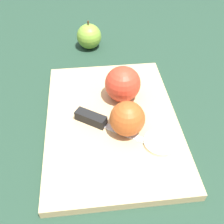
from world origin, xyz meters
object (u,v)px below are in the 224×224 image
Objects in this scene: apple_half_left at (123,84)px; apple_half_right at (127,119)px; knife at (94,119)px; apple_whole at (90,36)px.

apple_half_left is 1.13× the size of apple_half_right.
apple_half_left is 0.10m from knife.
apple_half_right is 0.50× the size of knife.
apple_half_left is 0.10m from apple_half_right.
apple_half_left reaches higher than apple_half_right.
apple_whole is (-0.27, -0.03, -0.02)m from apple_half_left.
knife is 1.68× the size of apple_whole.
apple_whole reaches higher than knife.
apple_whole is at bearing -24.97° from apple_half_right.
apple_half_right reaches higher than knife.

